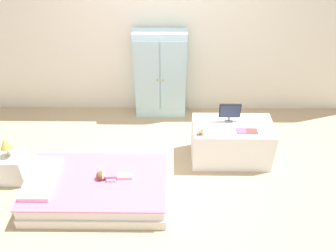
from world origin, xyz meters
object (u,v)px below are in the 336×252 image
Objects in this scene: wardrobe at (160,75)px; book_red at (252,131)px; book_purple at (241,131)px; tv_stand at (231,142)px; rocking_horse_toy at (201,132)px; nightstand at (14,167)px; doll at (107,176)px; tv_monitor at (230,112)px; bed at (97,189)px; table_lamp at (5,144)px.

book_red is (1.11, -1.11, -0.12)m from wardrobe.
tv_stand is at bearing 122.07° from book_purple.
rocking_horse_toy is 0.49m from book_purple.
doll is at bearing -12.71° from nightstand.
tv_stand is 7.09× the size of book_red.
wardrobe reaches higher than tv_monitor.
tv_monitor is 2.33× the size of book_purple.
book_red reaches higher than nightstand.
wardrobe is at bearing 133.57° from tv_monitor.
bed is at bearing -15.62° from nightstand.
book_purple is at bearing 5.84° from table_lamp.
doll is at bearing -155.94° from rocking_horse_toy.
tv_monitor is at bearing 10.59° from nightstand.
bed is at bearing -162.44° from book_red.
tv_monitor reaches higher than tv_stand.
nightstand is 2.85m from book_red.
book_red is (2.81, 0.27, 0.35)m from nightstand.
wardrobe is (0.54, 1.65, 0.34)m from doll.
tv_stand is 0.35m from book_red.
tv_monitor reaches higher than nightstand.
bed is at bearing -153.41° from tv_monitor.
tv_stand is (2.62, 0.39, -0.27)m from table_lamp.
rocking_horse_toy is (0.50, -1.18, -0.08)m from wardrobe.
rocking_horse_toy is at bearing -171.62° from book_purple.
bed is 1.61× the size of tv_stand.
doll is 1.51× the size of tv_monitor.
wardrobe is 9.52× the size of book_red.
tv_monitor is (2.57, 0.48, 0.48)m from nightstand.
tv_monitor is 2.47× the size of rocking_horse_toy.
nightstand is 0.35m from table_lamp.
table_lamp reaches higher than nightstand.
nightstand is (-1.16, 0.26, -0.13)m from doll.
table_lamp is 2.20m from wardrobe.
doll is 2.85× the size of book_red.
table_lamp is 2.70m from book_purple.
nightstand is at bearing 167.29° from doll.
rocking_horse_toy reaches higher than book_red.
table_lamp is 2.83m from book_red.
tv_monitor is 0.46m from rocking_horse_toy.
bed is 0.22m from doll.
tv_stand is at bearing 23.24° from bed.
doll is 0.30× the size of wardrobe.
rocking_horse_toy is at bearing -66.99° from wardrobe.
doll is at bearing -161.96° from book_red.
rocking_horse_toy is at bearing -173.31° from book_red.
wardrobe reaches higher than book_purple.
bed is 1.79m from book_purple.
book_red is at bearing -45.11° from wardrobe.
tv_monitor reaches higher than rocking_horse_toy.
nightstand is at bearing -169.41° from tv_monitor.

